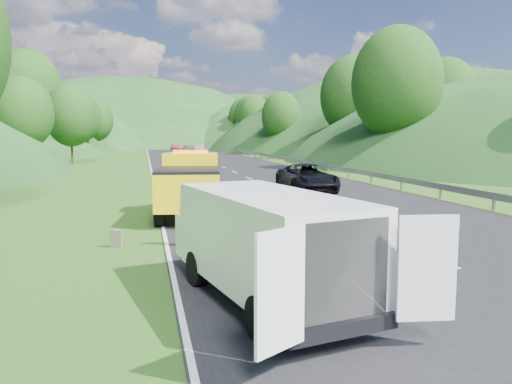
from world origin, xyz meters
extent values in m
plane|color=#38661E|center=(0.00, 0.00, 0.00)|extent=(320.00, 320.00, 0.00)
cube|color=black|center=(3.00, 40.00, 0.01)|extent=(14.00, 200.00, 0.02)
cube|color=gray|center=(10.30, 52.50, 0.00)|extent=(0.06, 140.00, 1.52)
cylinder|color=black|center=(-3.45, 8.39, 0.52)|extent=(0.49, 1.08, 1.04)
cylinder|color=black|center=(-1.49, 8.13, 0.52)|extent=(0.49, 1.08, 1.04)
cylinder|color=black|center=(-3.99, 4.28, 0.52)|extent=(0.49, 1.08, 1.04)
cylinder|color=black|center=(-2.03, 4.02, 0.52)|extent=(0.49, 1.08, 1.04)
cube|color=yellow|center=(-2.58, 7.39, 1.50)|extent=(2.43, 1.93, 1.97)
cube|color=yellow|center=(-2.89, 5.08, 1.24)|extent=(2.72, 3.79, 1.35)
cube|color=black|center=(-2.89, 5.08, 1.97)|extent=(2.72, 3.79, 0.10)
cube|color=black|center=(-2.42, 8.62, 0.93)|extent=(2.22, 1.50, 0.73)
cube|color=black|center=(-2.34, 9.24, 0.73)|extent=(2.19, 0.49, 0.52)
cube|color=yellow|center=(-2.37, 8.98, 1.61)|extent=(2.16, 1.08, 1.13)
cube|color=orange|center=(-2.58, 7.39, 2.54)|extent=(1.47, 0.45, 0.17)
cube|color=black|center=(-2.49, 8.11, 1.87)|extent=(1.96, 0.34, 0.93)
cylinder|color=black|center=(-3.42, -2.97, 0.39)|extent=(0.45, 0.82, 0.77)
cylinder|color=black|center=(-1.72, -2.60, 0.39)|extent=(0.45, 0.82, 0.77)
cylinder|color=black|center=(-2.71, -6.17, 0.39)|extent=(0.45, 0.82, 0.77)
cylinder|color=black|center=(-1.02, -5.80, 0.39)|extent=(0.45, 0.82, 0.77)
cube|color=white|center=(-2.20, -4.48, 1.30)|extent=(3.00, 5.32, 1.78)
cube|color=white|center=(-2.76, -1.89, 0.92)|extent=(2.07, 1.26, 0.96)
cube|color=black|center=(-2.72, -2.08, 1.69)|extent=(1.81, 0.70, 0.80)
cube|color=black|center=(-1.67, -6.88, 1.30)|extent=(1.62, 0.44, 1.54)
cube|color=white|center=(-2.80, -7.57, 1.30)|extent=(0.80, 0.54, 1.64)
cube|color=white|center=(-0.35, -7.04, 1.30)|extent=(0.92, 0.18, 1.64)
cube|color=black|center=(-1.65, -6.98, 0.43)|extent=(1.91, 0.55, 0.24)
imported|color=silver|center=(-3.36, 0.91, 0.00)|extent=(0.64, 0.69, 1.55)
imported|color=#CEBE6E|center=(-2.11, -1.08, 0.00)|extent=(0.51, 0.44, 0.91)
imported|color=black|center=(-1.46, -5.37, 0.00)|extent=(1.20, 0.83, 1.70)
cube|color=#555842|center=(-5.34, 1.23, 0.26)|extent=(0.37, 0.28, 0.52)
cylinder|color=black|center=(-0.44, -5.57, 0.00)|extent=(0.62, 0.62, 0.20)
imported|color=black|center=(4.56, 13.40, 0.00)|extent=(2.69, 5.60, 1.54)
imported|color=#4A4C4F|center=(2.12, 62.61, 0.00)|extent=(1.83, 4.55, 1.55)
imported|color=brown|center=(3.89, 64.98, 0.00)|extent=(1.56, 4.48, 1.47)
imported|color=#AC5B56|center=(1.66, 84.64, 0.00)|extent=(2.01, 4.94, 1.43)
imported|color=#345B70|center=(1.14, 108.15, 0.00)|extent=(1.83, 4.55, 1.55)
camera|label=1|loc=(-4.49, -13.63, 3.34)|focal=35.00mm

